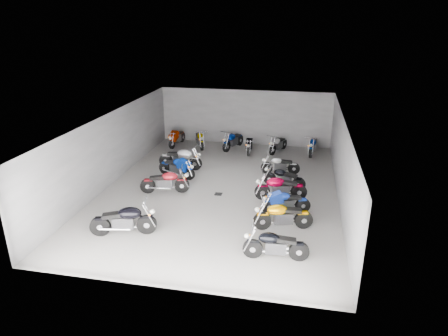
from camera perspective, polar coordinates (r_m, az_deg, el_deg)
The scene contains 22 objects.
ground at distance 17.61m, azimuth -0.47°, elevation -3.09°, with size 14.00×14.00×0.00m, color gray.
wall_back at distance 23.65m, azimuth 3.00°, elevation 7.25°, with size 10.00×0.10×3.20m, color gray.
wall_left at distance 18.65m, azimuth -15.72°, elevation 2.75°, with size 0.10×14.00×3.20m, color gray.
wall_right at distance 16.79m, azimuth 16.47°, elevation 0.68°, with size 0.10×14.00×3.20m, color gray.
ceiling at distance 16.57m, azimuth -0.50°, elevation 7.14°, with size 10.00×14.00×0.04m, color black.
drain_grate at distance 17.16m, azimuth -0.81°, elevation -3.74°, with size 0.32×0.32×0.01m, color black.
motorcycle_left_a at distance 14.31m, azimuth -14.09°, elevation -7.26°, with size 2.25×0.79×1.01m.
motorcycle_left_d at distance 17.29m, azimuth -8.37°, elevation -1.96°, with size 2.09×0.65×0.93m.
motorcycle_left_e at distance 18.92m, azimuth -6.74°, elevation 0.09°, with size 1.95×0.80×0.89m.
motorcycle_left_f at distance 19.94m, azimuth -6.19°, elevation 1.37°, with size 2.25×0.48×0.99m.
motorcycle_right_a at distance 12.71m, azimuth 7.29°, elevation -10.85°, with size 2.07×0.45×0.91m.
motorcycle_right_b at distance 14.41m, azimuth 8.35°, elevation -6.77°, with size 2.11×0.69×0.95m.
motorcycle_right_c at distance 15.56m, azimuth 8.77°, elevation -4.85°, with size 1.87×0.66×0.84m.
motorcycle_right_d at distance 16.64m, azimuth 8.03°, elevation -2.82°, with size 2.16×0.62×0.96m.
motorcycle_right_e at distance 17.84m, azimuth 8.53°, elevation -1.40°, with size 1.89×0.63×0.85m.
motorcycle_right_f at distance 19.40m, azimuth 7.99°, elevation 0.44°, with size 1.87×0.42×0.82m.
motorcycle_back_a at distance 23.67m, azimuth -6.76°, elevation 4.36°, with size 0.47×2.05×0.90m.
motorcycle_back_b at distance 23.27m, azimuth -3.47°, elevation 4.16°, with size 0.92×1.90×0.88m.
motorcycle_back_c at distance 22.90m, azimuth 1.29°, elevation 3.98°, with size 0.87×2.02×0.93m.
motorcycle_back_d at distance 22.33m, azimuth 3.71°, elevation 3.36°, with size 0.38×1.90×0.84m.
motorcycle_back_e at distance 22.53m, azimuth 7.73°, elevation 3.40°, with size 0.88×1.84×0.86m.
motorcycle_back_f at distance 22.53m, azimuth 12.59°, elevation 3.16°, with size 0.51×2.06×0.91m.
Camera 1 is at (3.30, -15.76, 7.13)m, focal length 32.00 mm.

